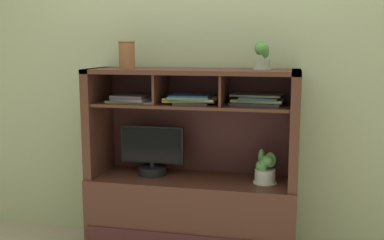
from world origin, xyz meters
TOP-DOWN VIEW (x-y plane):
  - back_wall at (0.00, 0.27)m, footprint 6.00×0.02m
  - media_console at (0.00, 0.01)m, footprint 1.43×0.51m
  - tv_monitor at (-0.29, 0.02)m, footprint 0.46×0.20m
  - potted_orchid at (0.50, -0.01)m, footprint 0.16×0.16m
  - magazine_stack_left at (-0.00, -0.02)m, footprint 0.37×0.27m
  - magazine_stack_centre at (0.44, 0.04)m, footprint 0.36×0.32m
  - magazine_stack_right at (-0.40, -0.02)m, footprint 0.36×0.30m
  - potted_succulent at (0.46, 0.02)m, footprint 0.12×0.12m
  - ceramic_vase at (-0.46, 0.01)m, footprint 0.12×0.12m

SIDE VIEW (x-z plane):
  - media_console at x=0.00m, z-range -0.24..1.08m
  - potted_orchid at x=0.50m, z-range 0.54..0.77m
  - tv_monitor at x=-0.29m, z-range 0.54..0.89m
  - magazine_stack_right at x=-0.40m, z-range 1.09..1.14m
  - magazine_stack_left at x=0.00m, z-range 1.09..1.15m
  - magazine_stack_centre at x=0.44m, z-range 1.09..1.15m
  - back_wall at x=0.00m, z-range 0.00..2.80m
  - potted_succulent at x=0.46m, z-range 1.31..1.50m
  - ceramic_vase at x=-0.46m, z-range 1.32..1.51m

